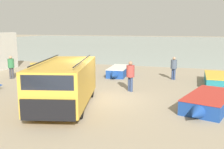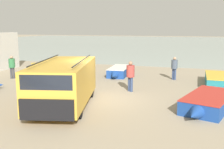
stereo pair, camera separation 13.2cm
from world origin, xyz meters
TOP-DOWN VIEW (x-y plane):
  - ground_plane at (0.00, 0.00)m, footprint 200.00×200.00m
  - sea_water at (0.00, 52.00)m, footprint 120.00×80.00m
  - parked_van at (-1.07, -1.59)m, footprint 3.40×5.73m
  - fishing_rowboat_1 at (6.02, 5.58)m, footprint 1.53×4.29m
  - fishing_rowboat_2 at (-7.76, 6.81)m, footprint 3.23×3.98m
  - fishing_rowboat_3 at (-0.88, 6.62)m, footprint 1.50×3.80m
  - fishing_rowboat_4 at (5.21, -0.05)m, footprint 2.62×4.42m
  - fisherman_0 at (1.12, 2.09)m, footprint 0.45×0.45m
  - fisherman_1 at (3.20, 6.29)m, footprint 0.42×0.42m
  - fisherman_2 at (-7.78, 3.24)m, footprint 0.43×0.43m

SIDE VIEW (x-z plane):
  - ground_plane at x=0.00m, z-range 0.00..0.00m
  - sea_water at x=0.00m, z-range 0.00..0.01m
  - fishing_rowboat_2 at x=-7.76m, z-range 0.00..0.49m
  - fishing_rowboat_3 at x=-0.88m, z-range 0.00..0.64m
  - fishing_rowboat_1 at x=6.02m, z-range 0.00..0.65m
  - fishing_rowboat_4 at x=5.21m, z-range 0.00..0.65m
  - fisherman_1 at x=3.20m, z-range 0.16..1.75m
  - fisherman_2 at x=-7.78m, z-range 0.16..1.79m
  - fisherman_0 at x=1.12m, z-range 0.17..1.89m
  - parked_van at x=-1.07m, z-range 0.05..2.21m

